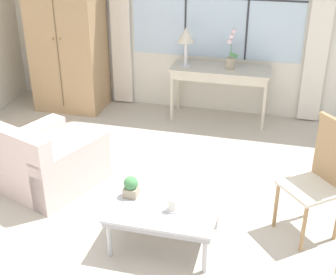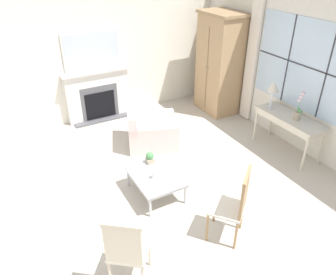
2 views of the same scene
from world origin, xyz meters
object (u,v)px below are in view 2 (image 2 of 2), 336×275
at_px(fireplace, 98,91).
at_px(potted_orchid, 298,110).
at_px(accent_chair_wooden, 126,249).
at_px(pillar_candle, 154,175).
at_px(armchair_upholstered, 151,132).
at_px(coffee_table, 156,176).
at_px(table_lamp, 273,88).
at_px(armoire, 219,64).
at_px(console_table, 290,121).
at_px(potted_plant_small, 150,158).
at_px(side_chair_wooden, 235,202).

bearing_deg(fireplace, potted_orchid, 39.89).
height_order(accent_chair_wooden, pillar_candle, accent_chair_wooden).
relative_size(armchair_upholstered, coffee_table, 1.29).
height_order(table_lamp, accent_chair_wooden, table_lamp).
bearing_deg(fireplace, armoire, 70.86).
bearing_deg(console_table, fireplace, -139.02).
bearing_deg(armchair_upholstered, pillar_candle, -24.22).
xyz_separation_m(fireplace, potted_orchid, (3.17, 2.65, 0.27)).
bearing_deg(table_lamp, accent_chair_wooden, -65.25).
distance_m(accent_chair_wooden, pillar_candle, 1.53).
relative_size(console_table, table_lamp, 2.49).
xyz_separation_m(table_lamp, potted_plant_small, (0.09, -2.61, -0.66)).
height_order(console_table, potted_orchid, potted_orchid).
height_order(console_table, potted_plant_small, console_table).
bearing_deg(fireplace, potted_plant_small, -0.56).
distance_m(console_table, armchair_upholstered, 2.62).
distance_m(console_table, pillar_candle, 2.81).
bearing_deg(console_table, potted_plant_small, -98.07).
bearing_deg(accent_chair_wooden, armoire, 132.55).
bearing_deg(potted_orchid, accent_chair_wooden, -73.51).
relative_size(potted_plant_small, pillar_candle, 1.50).
bearing_deg(fireplace, armchair_upholstered, 18.51).
bearing_deg(coffee_table, pillar_candle, -38.47).
bearing_deg(table_lamp, armoire, 179.78).
distance_m(coffee_table, pillar_candle, 0.14).
bearing_deg(table_lamp, coffee_table, -81.31).
xyz_separation_m(armoire, potted_plant_small, (1.77, -2.61, -0.64)).
bearing_deg(console_table, potted_orchid, 0.92).
height_order(side_chair_wooden, pillar_candle, side_chair_wooden).
distance_m(armoire, armchair_upholstered, 2.34).
bearing_deg(coffee_table, potted_orchid, 86.29).
bearing_deg(armoire, armchair_upholstered, -72.13).
xyz_separation_m(accent_chair_wooden, pillar_candle, (-1.20, 0.94, -0.15)).
height_order(potted_plant_small, pillar_candle, potted_plant_small).
bearing_deg(console_table, side_chair_wooden, -61.39).
height_order(armchair_upholstered, potted_plant_small, armchair_upholstered).
height_order(fireplace, console_table, fireplace).
distance_m(potted_orchid, coffee_table, 2.80).
distance_m(table_lamp, pillar_candle, 2.87).
xyz_separation_m(armoire, side_chair_wooden, (3.37, -2.18, -0.52)).
relative_size(coffee_table, potted_plant_small, 4.72).
height_order(fireplace, potted_plant_small, fireplace).
distance_m(armchair_upholstered, potted_plant_small, 1.25).
bearing_deg(pillar_candle, potted_orchid, 88.00).
bearing_deg(table_lamp, potted_orchid, 6.45).
bearing_deg(armchair_upholstered, coffee_table, -23.30).
xyz_separation_m(potted_orchid, side_chair_wooden, (1.10, -2.24, -0.32)).
height_order(armchair_upholstered, side_chair_wooden, side_chair_wooden).
xyz_separation_m(console_table, pillar_candle, (0.02, -2.80, -0.21)).
distance_m(console_table, potted_plant_small, 2.70).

